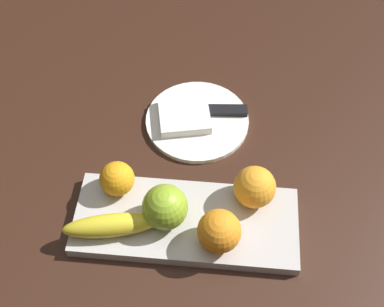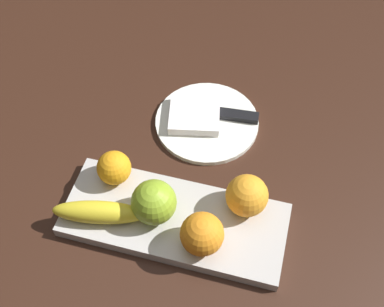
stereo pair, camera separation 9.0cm
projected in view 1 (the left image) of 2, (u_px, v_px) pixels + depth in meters
The scene contains 10 objects.
ground_plane at pixel (206, 207), 0.90m from camera, with size 2.40×2.40×0.00m, color #331C12.
fruit_tray at pixel (186, 222), 0.86m from camera, with size 0.39×0.16×0.02m, color #BBB7B5.
apple at pixel (165, 207), 0.82m from camera, with size 0.08×0.08×0.08m, color #88AD27.
banana at pixel (111, 225), 0.82m from camera, with size 0.16×0.04×0.04m, color yellow.
orange_near_apple at pixel (255, 187), 0.85m from camera, with size 0.07×0.07×0.07m, color orange.
orange_near_banana at pixel (219, 231), 0.80m from camera, with size 0.07×0.07×0.07m, color orange.
orange_center at pixel (117, 179), 0.87m from camera, with size 0.06×0.06×0.06m, color orange.
dinner_plate at pixel (197, 121), 1.01m from camera, with size 0.21×0.21×0.01m, color white.
folded_napkin at pixel (184, 115), 1.00m from camera, with size 0.10×0.10×0.02m, color white.
knife at pixel (218, 111), 1.01m from camera, with size 0.18×0.04×0.01m.
Camera 1 is at (-0.01, 0.45, 0.78)m, focal length 46.00 mm.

